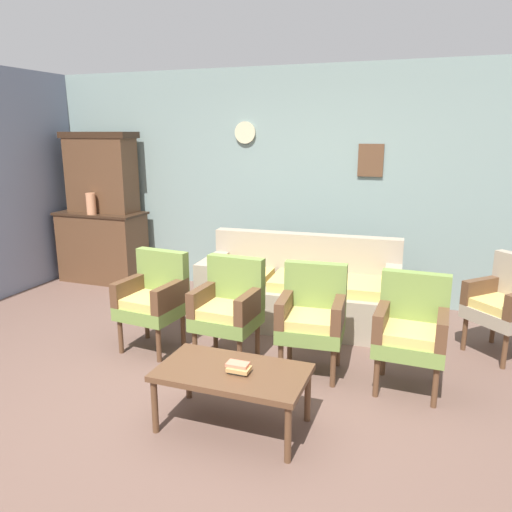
{
  "coord_description": "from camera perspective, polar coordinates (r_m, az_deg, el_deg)",
  "views": [
    {
      "loc": [
        1.63,
        -3.17,
        1.96
      ],
      "look_at": [
        0.11,
        1.01,
        0.85
      ],
      "focal_mm": 35.0,
      "sensor_mm": 36.0,
      "label": 1
    }
  ],
  "objects": [
    {
      "name": "armchair_row_middle",
      "position": [
        4.04,
        17.34,
        -7.82
      ],
      "size": [
        0.53,
        0.5,
        0.9
      ],
      "color": "olive",
      "rests_on": "ground"
    },
    {
      "name": "wall_back_with_decor",
      "position": [
        6.05,
        4.32,
        8.21
      ],
      "size": [
        6.4,
        0.09,
        2.7
      ],
      "color": "gray",
      "rests_on": "ground"
    },
    {
      "name": "armchair_near_couch_end",
      "position": [
        4.66,
        -11.6,
        -4.53
      ],
      "size": [
        0.57,
        0.54,
        0.9
      ],
      "color": "olive",
      "rests_on": "ground"
    },
    {
      "name": "book_stack_on_table",
      "position": [
        3.36,
        -2.01,
        -12.64
      ],
      "size": [
        0.16,
        0.11,
        0.06
      ],
      "color": "#6E9596",
      "rests_on": "coffee_table"
    },
    {
      "name": "armchair_by_doorway",
      "position": [
        4.16,
        6.43,
        -6.63
      ],
      "size": [
        0.56,
        0.53,
        0.9
      ],
      "color": "olive",
      "rests_on": "ground"
    },
    {
      "name": "armchair_near_cabinet",
      "position": [
        4.34,
        -3.13,
        -5.66
      ],
      "size": [
        0.54,
        0.52,
        0.9
      ],
      "color": "olive",
      "rests_on": "ground"
    },
    {
      "name": "side_cabinet",
      "position": [
        6.99,
        -17.09,
        1.05
      ],
      "size": [
        1.16,
        0.55,
        0.93
      ],
      "color": "brown",
      "rests_on": "ground"
    },
    {
      "name": "wingback_chair_by_fireplace",
      "position": [
        4.96,
        26.74,
        -4.66
      ],
      "size": [
        0.71,
        0.71,
        0.9
      ],
      "color": "gray",
      "rests_on": "ground"
    },
    {
      "name": "ground_plane",
      "position": [
        4.06,
        -6.55,
        -14.9
      ],
      "size": [
        7.68,
        7.68,
        0.0
      ],
      "primitive_type": "plane",
      "color": "brown"
    },
    {
      "name": "cabinet_upper_hutch",
      "position": [
        6.91,
        -17.28,
        9.17
      ],
      "size": [
        0.99,
        0.38,
        1.03
      ],
      "color": "brown",
      "rests_on": "side_cabinet"
    },
    {
      "name": "coffee_table",
      "position": [
        3.42,
        -2.71,
        -13.53
      ],
      "size": [
        1.0,
        0.56,
        0.42
      ],
      "color": "brown",
      "rests_on": "ground"
    },
    {
      "name": "vase_on_cabinet",
      "position": [
        6.74,
        -18.34,
        5.69
      ],
      "size": [
        0.12,
        0.12,
        0.27
      ],
      "primitive_type": "cylinder",
      "color": "tan",
      "rests_on": "side_cabinet"
    },
    {
      "name": "floral_couch",
      "position": [
        5.25,
        5.03,
        -4.19
      ],
      "size": [
        2.06,
        0.91,
        0.9
      ],
      "color": "gray",
      "rests_on": "ground"
    }
  ]
}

